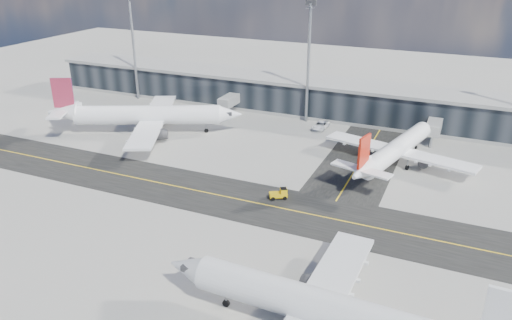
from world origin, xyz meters
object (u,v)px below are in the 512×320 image
object	(u,v)px
airliner_af	(145,115)
airliner_redtail	(396,149)
baggage_tug	(280,194)
service_van	(321,126)
airliner_near	(329,310)

from	to	relation	value
airliner_af	airliner_redtail	distance (m)	55.88
baggage_tug	service_van	world-z (taller)	baggage_tug
airliner_near	baggage_tug	bearing A→B (deg)	31.92
airliner_redtail	baggage_tug	size ratio (longest dim) A/B	10.66
airliner_near	baggage_tug	world-z (taller)	airliner_near
airliner_redtail	service_van	bearing A→B (deg)	156.79
airliner_near	airliner_redtail	bearing A→B (deg)	3.06
airliner_af	baggage_tug	distance (m)	44.08
airliner_near	service_van	xyz separation A→B (m)	(-20.78, 65.84, -3.10)
service_van	airliner_af	bearing A→B (deg)	-148.73
airliner_near	service_van	world-z (taller)	airliner_near
service_van	airliner_near	bearing A→B (deg)	-68.76
airliner_af	service_van	world-z (taller)	airliner_af
airliner_near	baggage_tug	xyz separation A→B (m)	(-16.81, 28.95, -3.00)
baggage_tug	service_van	xyz separation A→B (m)	(-3.97, 36.89, -0.10)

